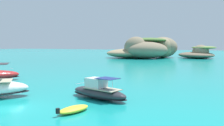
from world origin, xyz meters
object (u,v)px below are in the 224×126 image
(islet_large, at_px, (146,49))
(islet_small, at_px, (198,53))
(motorboat_charcoal, at_px, (98,92))
(dinghy_tender, at_px, (74,109))

(islet_large, bearing_deg, islet_small, 20.03)
(motorboat_charcoal, height_order, dinghy_tender, motorboat_charcoal)
(islet_small, height_order, dinghy_tender, islet_small)
(islet_large, relative_size, motorboat_charcoal, 4.56)
(islet_small, bearing_deg, motorboat_charcoal, -91.76)
(islet_large, height_order, motorboat_charcoal, islet_large)
(islet_large, xyz_separation_m, dinghy_tender, (15.18, -68.52, -2.85))
(islet_large, distance_m, islet_small, 18.04)
(islet_large, distance_m, motorboat_charcoal, 65.69)
(islet_large, distance_m, dinghy_tender, 70.24)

